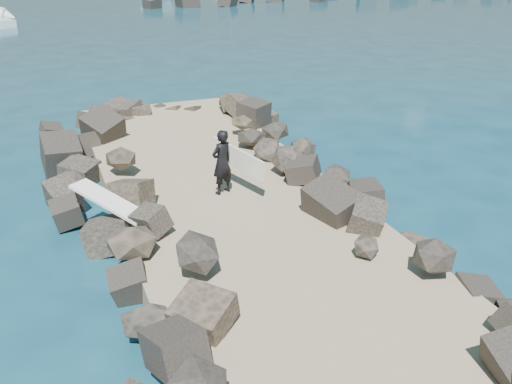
% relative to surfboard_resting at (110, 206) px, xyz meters
% --- Properties ---
extents(ground, '(800.00, 800.00, 0.00)m').
position_rel_surfboard_resting_xyz_m(ground, '(3.17, -0.48, -1.04)').
color(ground, '#0F384C').
rests_on(ground, ground).
extents(jetty, '(6.00, 26.00, 0.60)m').
position_rel_surfboard_resting_xyz_m(jetty, '(3.17, -2.48, -0.74)').
color(jetty, '#8C7759').
rests_on(jetty, ground).
extents(riprap_left, '(2.60, 22.00, 1.00)m').
position_rel_surfboard_resting_xyz_m(riprap_left, '(0.27, -1.98, -0.54)').
color(riprap_left, black).
rests_on(riprap_left, ground).
extents(riprap_right, '(2.60, 22.00, 1.00)m').
position_rel_surfboard_resting_xyz_m(riprap_right, '(6.07, -1.98, -0.54)').
color(riprap_right, black).
rests_on(riprap_right, ground).
extents(surfboard_resting, '(1.76, 2.10, 0.07)m').
position_rel_surfboard_resting_xyz_m(surfboard_resting, '(0.00, 0.00, 0.00)').
color(surfboard_resting, white).
rests_on(surfboard_resting, riprap_left).
extents(surfer_with_board, '(1.21, 2.10, 1.76)m').
position_rel_surfboard_resting_xyz_m(surfer_with_board, '(3.11, 0.72, 0.45)').
color(surfer_with_board, black).
rests_on(surfer_with_board, jetty).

